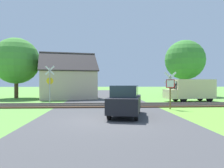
{
  "coord_description": "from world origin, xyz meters",
  "views": [
    {
      "loc": [
        -0.51,
        -11.21,
        1.96
      ],
      "look_at": [
        0.5,
        7.52,
        1.8
      ],
      "focal_mm": 35.0,
      "sensor_mm": 36.0,
      "label": 1
    }
  ],
  "objects_px": {
    "parked_car": "(125,101)",
    "tree_far": "(185,60)",
    "crossing_sign_far": "(50,81)",
    "house": "(68,83)",
    "stop_sign_near": "(170,87)",
    "tree_left": "(16,61)",
    "mail_truck": "(191,89)"
  },
  "relations": [
    {
      "from": "house",
      "to": "tree_far",
      "type": "bearing_deg",
      "value": 1.58
    },
    {
      "from": "mail_truck",
      "to": "tree_left",
      "type": "bearing_deg",
      "value": 64.61
    },
    {
      "from": "tree_left",
      "to": "parked_car",
      "type": "distance_m",
      "value": 19.14
    },
    {
      "from": "mail_truck",
      "to": "parked_car",
      "type": "relative_size",
      "value": 1.21
    },
    {
      "from": "stop_sign_near",
      "to": "tree_left",
      "type": "relative_size",
      "value": 0.37
    },
    {
      "from": "stop_sign_near",
      "to": "crossing_sign_far",
      "type": "height_order",
      "value": "crossing_sign_far"
    },
    {
      "from": "crossing_sign_far",
      "to": "parked_car",
      "type": "bearing_deg",
      "value": -56.38
    },
    {
      "from": "tree_far",
      "to": "parked_car",
      "type": "distance_m",
      "value": 21.22
    },
    {
      "from": "house",
      "to": "mail_truck",
      "type": "bearing_deg",
      "value": -32.92
    },
    {
      "from": "stop_sign_near",
      "to": "house",
      "type": "relative_size",
      "value": 0.36
    },
    {
      "from": "tree_left",
      "to": "tree_far",
      "type": "bearing_deg",
      "value": 8.14
    },
    {
      "from": "stop_sign_near",
      "to": "mail_truck",
      "type": "relative_size",
      "value": 0.53
    },
    {
      "from": "crossing_sign_far",
      "to": "house",
      "type": "relative_size",
      "value": 0.46
    },
    {
      "from": "mail_truck",
      "to": "parked_car",
      "type": "bearing_deg",
      "value": 130.65
    },
    {
      "from": "parked_car",
      "to": "tree_far",
      "type": "bearing_deg",
      "value": 71.81
    },
    {
      "from": "crossing_sign_far",
      "to": "tree_far",
      "type": "relative_size",
      "value": 0.44
    },
    {
      "from": "tree_far",
      "to": "parked_car",
      "type": "relative_size",
      "value": 1.86
    },
    {
      "from": "mail_truck",
      "to": "parked_car",
      "type": "height_order",
      "value": "mail_truck"
    },
    {
      "from": "mail_truck",
      "to": "tree_far",
      "type": "bearing_deg",
      "value": -27.29
    },
    {
      "from": "crossing_sign_far",
      "to": "parked_car",
      "type": "height_order",
      "value": "crossing_sign_far"
    },
    {
      "from": "stop_sign_near",
      "to": "crossing_sign_far",
      "type": "bearing_deg",
      "value": -14.03
    },
    {
      "from": "stop_sign_near",
      "to": "parked_car",
      "type": "distance_m",
      "value": 4.77
    },
    {
      "from": "stop_sign_near",
      "to": "crossing_sign_far",
      "type": "distance_m",
      "value": 10.92
    },
    {
      "from": "stop_sign_near",
      "to": "house",
      "type": "bearing_deg",
      "value": -37.8
    },
    {
      "from": "stop_sign_near",
      "to": "tree_far",
      "type": "relative_size",
      "value": 0.34
    },
    {
      "from": "crossing_sign_far",
      "to": "mail_truck",
      "type": "xyz_separation_m",
      "value": [
        13.78,
        1.08,
        -0.79
      ]
    },
    {
      "from": "tree_left",
      "to": "crossing_sign_far",
      "type": "bearing_deg",
      "value": -50.35
    },
    {
      "from": "house",
      "to": "parked_car",
      "type": "xyz_separation_m",
      "value": [
        5.33,
        -14.05,
        -0.95
      ]
    },
    {
      "from": "crossing_sign_far",
      "to": "tree_left",
      "type": "relative_size",
      "value": 0.48
    },
    {
      "from": "tree_left",
      "to": "tree_far",
      "type": "xyz_separation_m",
      "value": [
        22.24,
        3.18,
        0.55
      ]
    },
    {
      "from": "tree_far",
      "to": "mail_truck",
      "type": "relative_size",
      "value": 1.54
    },
    {
      "from": "parked_car",
      "to": "mail_truck",
      "type": "bearing_deg",
      "value": 62.17
    }
  ]
}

